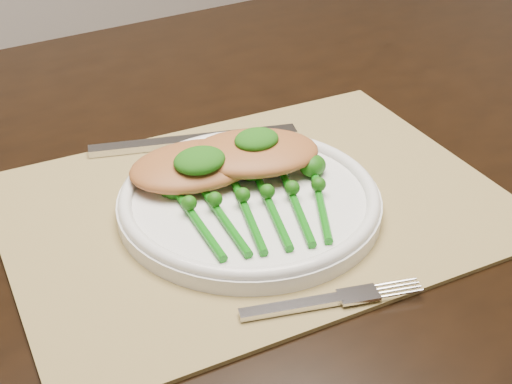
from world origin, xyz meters
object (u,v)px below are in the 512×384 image
chicken_fillet_left (195,165)px  dinner_plate (249,199)px  dining_table (250,376)px  placemat (255,206)px  broccolini_bundle (260,211)px

chicken_fillet_left → dinner_plate: bearing=-57.1°
dining_table → placemat: placemat is taller
dinner_plate → placemat: bearing=24.4°
dining_table → dinner_plate: size_ratio=6.30×
dinner_plate → chicken_fillet_left: (-0.03, 0.06, 0.02)m
dining_table → dinner_plate: (-0.07, -0.11, 0.39)m
dining_table → placemat: 0.39m
chicken_fillet_left → broccolini_bundle: chicken_fillet_left is taller
placemat → chicken_fillet_left: chicken_fillet_left is taller
dining_table → placemat: (-0.06, -0.10, 0.38)m
broccolini_bundle → dinner_plate: bearing=92.9°
broccolini_bundle → dining_table: bearing=79.3°
chicken_fillet_left → placemat: bearing=-47.8°
dining_table → placemat: bearing=-118.1°
placemat → dinner_plate: bearing=-149.1°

